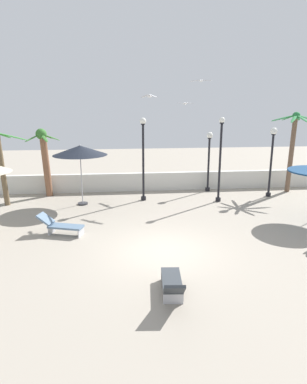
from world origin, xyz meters
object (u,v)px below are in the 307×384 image
at_px(lounge_chair_2, 60,225).
at_px(patio_umbrella_1, 80,151).
at_px(palm_tree_0, 44,155).
at_px(seagull_0, 201,81).
at_px(palm_tree_2, 0,157).
at_px(seagull_1, 149,96).
at_px(lamp_post_1, 272,154).
at_px(lamp_post_3, 220,157).
at_px(lounge_chair_1, 172,283).
at_px(palm_tree_1, 293,140).
at_px(seagull_2, 185,103).
at_px(lamp_post_2, 143,153).
at_px(lamp_post_0, 209,156).

bearing_deg(lounge_chair_2, patio_umbrella_1, 83.21).
height_order(palm_tree_0, seagull_0, seagull_0).
distance_m(palm_tree_0, palm_tree_2, 2.51).
xyz_separation_m(palm_tree_0, seagull_1, (5.71, -2.31, 3.14)).
height_order(lounge_chair_2, seagull_1, seagull_1).
bearing_deg(patio_umbrella_1, lamp_post_1, 2.89).
relative_size(palm_tree_0, lamp_post_1, 0.99).
height_order(lamp_post_3, lounge_chair_1, lamp_post_3).
bearing_deg(palm_tree_1, palm_tree_0, 177.86).
bearing_deg(seagull_0, palm_tree_0, 177.33).
distance_m(palm_tree_1, lounge_chair_1, 14.09).
height_order(patio_umbrella_1, seagull_2, seagull_2).
bearing_deg(lounge_chair_1, patio_umbrella_1, 109.72).
bearing_deg(lounge_chair_1, seagull_2, 77.80).
height_order(lamp_post_3, seagull_0, seagull_0).
distance_m(lamp_post_3, seagull_1, 4.87).
relative_size(lamp_post_2, seagull_2, 4.15).
xyz_separation_m(palm_tree_0, seagull_0, (8.72, -0.41, 3.98)).
height_order(lamp_post_0, seagull_1, seagull_1).
height_order(patio_umbrella_1, seagull_1, seagull_1).
bearing_deg(seagull_1, lamp_post_1, 7.24).
bearing_deg(palm_tree_2, lamp_post_1, 0.88).
distance_m(patio_umbrella_1, lamp_post_0, 7.61).
bearing_deg(seagull_2, lamp_post_0, -39.92).
bearing_deg(seagull_1, lamp_post_3, 2.45).
bearing_deg(palm_tree_1, lamp_post_2, -173.91).
height_order(lounge_chair_1, lounge_chair_2, lounge_chair_1).
xyz_separation_m(lounge_chair_1, lounge_chair_2, (-3.82, 5.05, 0.01)).
bearing_deg(lamp_post_2, seagull_0, 18.07).
height_order(palm_tree_1, lounge_chair_1, palm_tree_1).
xyz_separation_m(lamp_post_0, lounge_chair_2, (-7.80, -6.28, -1.77)).
xyz_separation_m(lounge_chair_2, seagull_1, (4.03, 3.86, 5.14)).
distance_m(patio_umbrella_1, lounge_chair_2, 4.90).
xyz_separation_m(patio_umbrella_1, lamp_post_0, (7.29, 2.07, -0.69)).
height_order(palm_tree_0, lamp_post_3, lamp_post_3).
relative_size(patio_umbrella_1, palm_tree_1, 0.67).
distance_m(lamp_post_0, seagull_1, 5.61).
height_order(lamp_post_1, lounge_chair_1, lamp_post_1).
xyz_separation_m(patio_umbrella_1, lamp_post_1, (10.46, 0.53, -0.41)).
bearing_deg(seagull_0, lamp_post_0, 34.57).
height_order(palm_tree_2, seagull_1, seagull_1).
distance_m(lamp_post_0, lounge_chair_1, 12.14).
relative_size(lounge_chair_1, lounge_chair_2, 0.99).
distance_m(patio_umbrella_1, lamp_post_3, 7.31).
relative_size(palm_tree_2, lounge_chair_2, 2.01).
relative_size(palm_tree_1, seagull_2, 4.38).
bearing_deg(palm_tree_1, lamp_post_3, -161.42).
height_order(lamp_post_0, lamp_post_3, lamp_post_3).
bearing_deg(palm_tree_2, lamp_post_3, -2.50).
xyz_separation_m(lamp_post_2, seagull_2, (2.74, 2.67, 2.57)).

